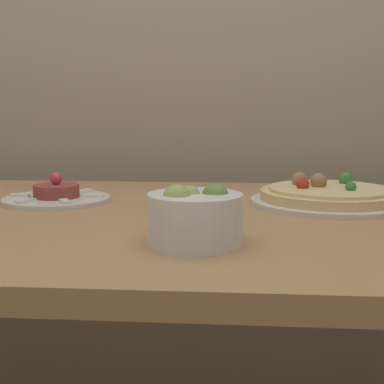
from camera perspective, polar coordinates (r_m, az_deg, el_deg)
name	(u,v)px	position (r m, az deg, el deg)	size (l,w,h in m)	color
dining_table	(159,268)	(1.00, -3.56, -8.09)	(1.30, 0.84, 0.78)	#AD7F51
pizza_plate	(329,196)	(1.09, 14.36, -0.42)	(0.31, 0.31, 0.06)	silver
tartare_plate	(57,196)	(1.12, -14.24, -0.46)	(0.22, 0.22, 0.06)	silver
small_bowl	(195,217)	(0.74, 0.32, -2.68)	(0.13, 0.13, 0.09)	white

